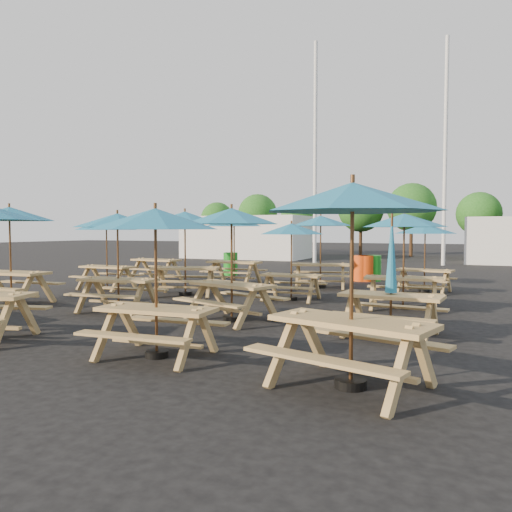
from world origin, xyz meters
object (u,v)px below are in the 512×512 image
at_px(picnic_unit_6, 185,223).
at_px(picnic_unit_12, 352,210).
at_px(picnic_unit_10, 291,234).
at_px(waste_bin_3, 366,268).
at_px(picnic_unit_5, 117,226).
at_px(picnic_unit_3, 156,226).
at_px(picnic_unit_1, 9,220).
at_px(waste_bin_0, 231,264).
at_px(waste_bin_2, 373,268).
at_px(picnic_unit_2, 106,229).
at_px(waste_bin_1, 361,268).
at_px(picnic_unit_11, 321,225).
at_px(picnic_unit_7, 234,226).
at_px(picnic_unit_14, 404,226).
at_px(picnic_unit_15, 425,233).
at_px(picnic_unit_8, 155,228).
at_px(picnic_unit_13, 391,285).
at_px(picnic_unit_9, 232,223).

relative_size(picnic_unit_6, picnic_unit_12, 1.03).
xyz_separation_m(picnic_unit_10, waste_bin_3, (0.84, 5.77, -1.32)).
bearing_deg(picnic_unit_5, picnic_unit_3, 111.83).
distance_m(picnic_unit_1, waste_bin_0, 9.80).
distance_m(picnic_unit_3, waste_bin_2, 8.22).
bearing_deg(picnic_unit_2, waste_bin_1, 40.77).
bearing_deg(picnic_unit_1, picnic_unit_11, 42.54).
xyz_separation_m(picnic_unit_7, picnic_unit_14, (6.14, -3.34, -0.06)).
height_order(picnic_unit_1, picnic_unit_14, picnic_unit_1).
relative_size(waste_bin_0, waste_bin_3, 1.00).
distance_m(picnic_unit_6, waste_bin_1, 7.31).
bearing_deg(picnic_unit_3, picnic_unit_15, 6.68).
relative_size(picnic_unit_14, waste_bin_0, 2.42).
bearing_deg(waste_bin_2, picnic_unit_7, -144.85).
bearing_deg(picnic_unit_15, picnic_unit_11, -168.05).
bearing_deg(waste_bin_0, picnic_unit_14, -39.06).
xyz_separation_m(picnic_unit_1, picnic_unit_7, (3.05, 6.58, -0.10)).
bearing_deg(picnic_unit_10, picnic_unit_8, -89.69).
xyz_separation_m(waste_bin_0, waste_bin_2, (5.89, 0.01, 0.00)).
relative_size(picnic_unit_2, picnic_unit_13, 0.99).
xyz_separation_m(picnic_unit_10, picnic_unit_13, (3.16, -3.59, -0.87)).
distance_m(picnic_unit_6, picnic_unit_13, 7.21).
distance_m(picnic_unit_14, picnic_unit_15, 3.55).
bearing_deg(picnic_unit_12, waste_bin_1, 116.61).
distance_m(picnic_unit_11, picnic_unit_14, 4.55).
bearing_deg(picnic_unit_9, picnic_unit_6, 152.12).
bearing_deg(picnic_unit_12, picnic_unit_3, 150.07).
height_order(picnic_unit_3, picnic_unit_13, picnic_unit_3).
bearing_deg(waste_bin_2, picnic_unit_10, -100.06).
relative_size(picnic_unit_1, picnic_unit_12, 0.96).
xyz_separation_m(picnic_unit_6, waste_bin_2, (4.20, 6.27, -1.62)).
distance_m(waste_bin_1, waste_bin_2, 0.46).
bearing_deg(picnic_unit_13, picnic_unit_1, -174.47).
relative_size(picnic_unit_1, picnic_unit_14, 1.08).
height_order(picnic_unit_8, picnic_unit_15, picnic_unit_8).
xyz_separation_m(picnic_unit_6, waste_bin_0, (-1.69, 6.26, -1.62)).
bearing_deg(picnic_unit_2, picnic_unit_6, -3.75).
distance_m(picnic_unit_2, picnic_unit_13, 10.03).
height_order(picnic_unit_1, waste_bin_2, picnic_unit_1).
xyz_separation_m(picnic_unit_7, picnic_unit_15, (6.30, 0.20, -0.24)).
distance_m(picnic_unit_2, picnic_unit_6, 3.05).
height_order(picnic_unit_7, picnic_unit_12, picnic_unit_12).
xyz_separation_m(picnic_unit_7, picnic_unit_10, (3.19, -2.99, -0.25)).
xyz_separation_m(picnic_unit_12, waste_bin_2, (-2.12, 12.73, -1.65)).
bearing_deg(picnic_unit_12, picnic_unit_8, -169.77).
bearing_deg(picnic_unit_11, picnic_unit_1, -146.78).
relative_size(picnic_unit_6, waste_bin_0, 2.83).
xyz_separation_m(picnic_unit_5, waste_bin_0, (-1.79, 9.33, -1.49)).
relative_size(picnic_unit_5, waste_bin_2, 2.41).
bearing_deg(picnic_unit_12, picnic_unit_5, 166.70).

